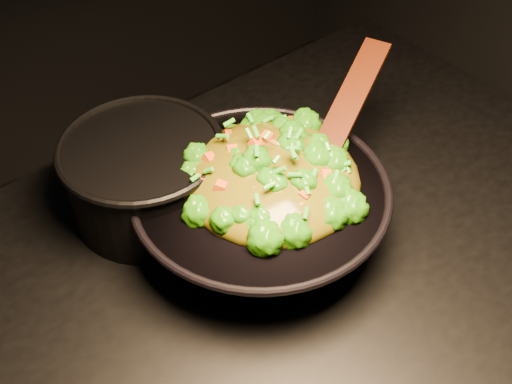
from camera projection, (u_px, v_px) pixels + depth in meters
wok at (260, 213)px, 0.93m from camera, size 0.46×0.46×0.10m
stir_fry at (272, 159)px, 0.88m from camera, size 0.28×0.28×0.09m
spatula at (343, 114)px, 0.94m from camera, size 0.25×0.14×0.11m
back_pot at (145, 178)px, 0.96m from camera, size 0.26×0.26×0.13m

